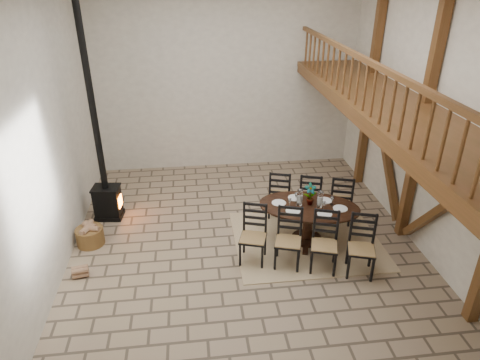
{
  "coord_description": "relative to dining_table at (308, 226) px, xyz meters",
  "views": [
    {
      "loc": [
        -1.0,
        -7.23,
        5.19
      ],
      "look_at": [
        -0.06,
        0.4,
        1.3
      ],
      "focal_mm": 32.0,
      "sensor_mm": 36.0,
      "label": 1
    }
  ],
  "objects": [
    {
      "name": "ground",
      "position": [
        -1.27,
        0.1,
        -0.42
      ],
      "size": [
        8.0,
        8.0,
        0.0
      ],
      "primitive_type": "plane",
      "color": "#8A735C",
      "rests_on": "ground"
    },
    {
      "name": "room_shell",
      "position": [
        -0.08,
        0.1,
        2.59
      ],
      "size": [
        7.02,
        8.02,
        5.01
      ],
      "color": "silver",
      "rests_on": "ground"
    },
    {
      "name": "rug",
      "position": [
        0.03,
        0.09,
        -0.41
      ],
      "size": [
        3.0,
        2.5,
        0.02
      ],
      "primitive_type": "cube",
      "color": "tan",
      "rests_on": "ground"
    },
    {
      "name": "dining_table",
      "position": [
        0.0,
        0.0,
        0.0
      ],
      "size": [
        2.74,
        2.8,
        1.3
      ],
      "rotation": [
        0.0,
        0.0,
        -0.31
      ],
      "color": "black",
      "rests_on": "ground"
    },
    {
      "name": "wood_stove",
      "position": [
        -4.21,
        1.55,
        0.72
      ],
      "size": [
        0.65,
        0.53,
        5.0
      ],
      "rotation": [
        0.0,
        0.0,
        -0.11
      ],
      "color": "black",
      "rests_on": "ground"
    },
    {
      "name": "log_basket",
      "position": [
        -4.44,
        0.52,
        -0.22
      ],
      "size": [
        0.56,
        0.56,
        0.46
      ],
      "rotation": [
        0.0,
        0.0,
        -0.13
      ],
      "color": "brown",
      "rests_on": "ground"
    },
    {
      "name": "log_stack",
      "position": [
        -4.44,
        -0.52,
        -0.32
      ],
      "size": [
        0.32,
        0.25,
        0.2
      ],
      "rotation": [
        0.0,
        0.0,
        0.19
      ],
      "color": "#9C7557",
      "rests_on": "ground"
    }
  ]
}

